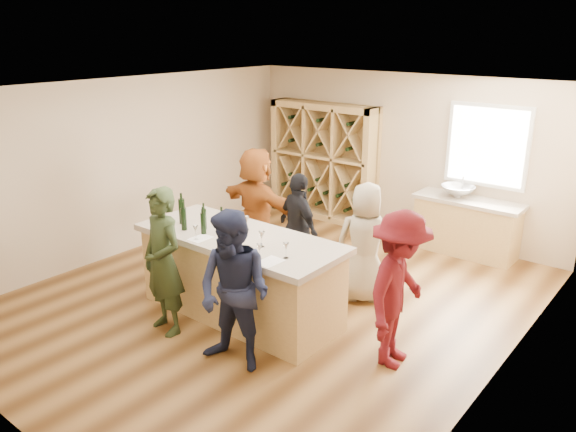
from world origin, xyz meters
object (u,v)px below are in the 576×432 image
Objects in this scene: wine_rack at (323,162)px; person_near_left at (163,262)px; wine_bottle_b at (184,219)px; person_server at (399,290)px; wine_bottle_e at (222,224)px; person_far_mid at (299,228)px; tasting_counter_base at (240,278)px; person_near_right at (234,292)px; wine_bottle_c at (204,219)px; person_far_right at (365,243)px; person_far_left at (257,206)px; wine_bottle_d at (203,223)px; sink at (458,191)px; wine_bottle_f at (224,231)px; wine_bottle_a at (182,211)px.

person_near_left is at bearing -77.57° from wine_rack.
wine_bottle_b is 0.17× the size of person_server.
person_far_mid is (0.12, 1.40, -0.42)m from wine_bottle_e.
person_near_left is at bearing 102.98° from person_far_mid.
person_near_right is (0.76, -0.88, 0.38)m from tasting_counter_base.
person_near_left is (0.07, -0.74, -0.31)m from wine_bottle_c.
person_far_right is (1.20, 1.44, -0.40)m from wine_bottle_e.
person_far_left is (-0.48, 1.53, -0.30)m from wine_bottle_c.
wine_bottle_e is (0.18, 0.14, 0.00)m from wine_bottle_d.
wine_rack is 8.23× the size of wine_bottle_c.
person_far_mid reaches higher than wine_bottle_e.
person_far_left is (-0.78, 1.52, -0.30)m from wine_bottle_e.
person_far_mid is at bearing -117.73° from sink.
sink is 0.21× the size of tasting_counter_base.
wine_rack is 5.25m from person_near_right.
person_far_left is (-0.60, 1.65, -0.30)m from wine_bottle_d.
sink is 3.25m from person_far_left.
person_far_mid is (-0.07, 1.30, 0.30)m from tasting_counter_base.
wine_bottle_e is (-0.19, -0.10, 0.72)m from tasting_counter_base.
person_far_right is 1.99m from person_far_left.
wine_bottle_c is 0.81m from person_near_left.
person_near_left reaches higher than wine_bottle_d.
person_near_right reaches higher than person_server.
wine_bottle_f is at bearing -70.05° from wine_rack.
person_server is at bearing 163.57° from person_far_left.
wine_bottle_d reaches higher than sink.
person_server is 5.84× the size of wine_bottle_f.
wine_bottle_a is at bearing 147.94° from person_near_right.
person_server is at bearing 176.00° from person_far_mid.
person_far_left is (-0.30, 1.71, -0.31)m from wine_bottle_b.
person_near_left reaches higher than wine_bottle_f.
person_near_right reaches higher than person_far_mid.
wine_bottle_a is 1.59m from person_far_left.
wine_bottle_a is at bearing -170.99° from tasting_counter_base.
person_near_left reaches higher than person_far_right.
person_far_left reaches higher than wine_bottle_b.
wine_bottle_a is 1.22× the size of wine_bottle_d.
sink is at bearing 76.54° from person_near_right.
wine_bottle_f is (0.47, 0.56, 0.33)m from person_near_left.
wine_bottle_e is (0.48, 0.19, -0.01)m from wine_bottle_b.
person_near_left is (0.25, -0.57, -0.33)m from wine_bottle_b.
person_near_left reaches higher than sink.
person_far_left is (-1.99, 0.08, 0.10)m from person_far_right.
wine_bottle_b is 0.25m from wine_bottle_c.
wine_rack is at bearing -39.44° from person_far_mid.
person_near_left is at bearing -65.87° from wine_bottle_b.
tasting_counter_base is 1.48× the size of person_server.
person_server is (1.32, 1.13, -0.01)m from person_near_right.
person_server is (2.76, 0.54, -0.35)m from wine_bottle_b.
person_far_right is (1.01, 1.34, 0.31)m from tasting_counter_base.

